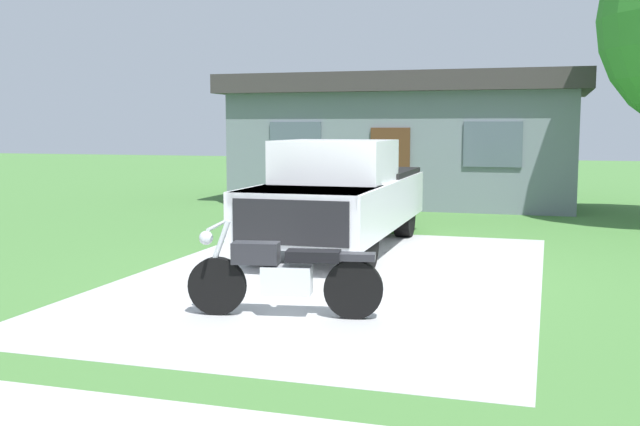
% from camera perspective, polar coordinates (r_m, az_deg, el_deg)
% --- Properties ---
extents(ground_plane, '(80.00, 80.00, 0.00)m').
position_cam_1_polar(ground_plane, '(10.78, 1.22, -4.82)').
color(ground_plane, '#487B39').
extents(driveway_pad, '(5.65, 8.84, 0.01)m').
position_cam_1_polar(driveway_pad, '(10.78, 1.22, -4.80)').
color(driveway_pad, '#B4B4B4').
rests_on(driveway_pad, ground).
extents(motorcycle, '(2.20, 0.76, 1.09)m').
position_cam_1_polar(motorcycle, '(8.45, -2.82, -4.73)').
color(motorcycle, black).
rests_on(motorcycle, ground).
extents(pickup_truck, '(2.06, 5.65, 1.90)m').
position_cam_1_polar(pickup_truck, '(13.14, 1.68, 1.44)').
color(pickup_truck, black).
rests_on(pickup_truck, ground).
extents(neighbor_house, '(9.60, 5.60, 3.50)m').
position_cam_1_polar(neighbor_house, '(21.52, 6.71, 5.63)').
color(neighbor_house, slate).
rests_on(neighbor_house, ground).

